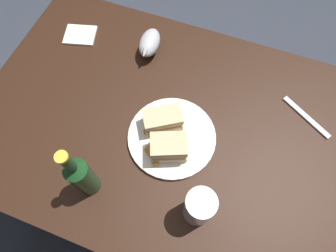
% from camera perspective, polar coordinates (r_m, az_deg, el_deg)
% --- Properties ---
extents(ground_plane, '(6.00, 6.00, 0.00)m').
position_cam_1_polar(ground_plane, '(1.62, -0.42, -10.97)').
color(ground_plane, '#333842').
extents(dining_table, '(1.20, 0.82, 0.76)m').
position_cam_1_polar(dining_table, '(1.25, -0.54, -6.80)').
color(dining_table, black).
rests_on(dining_table, ground).
extents(plate, '(0.27, 0.27, 0.01)m').
position_cam_1_polar(plate, '(0.87, 0.77, -2.22)').
color(plate, silver).
rests_on(plate, dining_table).
extents(sandwich_half_left, '(0.13, 0.12, 0.06)m').
position_cam_1_polar(sandwich_half_left, '(0.85, -1.18, 1.27)').
color(sandwich_half_left, '#CCB284').
rests_on(sandwich_half_left, plate).
extents(sandwich_half_right, '(0.12, 0.10, 0.07)m').
position_cam_1_polar(sandwich_half_right, '(0.81, 0.12, -4.29)').
color(sandwich_half_right, '#CCB284').
rests_on(sandwich_half_right, plate).
extents(potato_wedge_front, '(0.03, 0.05, 0.02)m').
position_cam_1_polar(potato_wedge_front, '(0.86, -3.41, -0.53)').
color(potato_wedge_front, '#AD702D').
rests_on(potato_wedge_front, plate).
extents(potato_wedge_middle, '(0.05, 0.05, 0.02)m').
position_cam_1_polar(potato_wedge_middle, '(0.83, -2.87, -6.05)').
color(potato_wedge_middle, '#B77F33').
rests_on(potato_wedge_middle, plate).
extents(potato_wedge_back, '(0.06, 0.05, 0.02)m').
position_cam_1_polar(potato_wedge_back, '(0.84, -3.06, -5.52)').
color(potato_wedge_back, '#B77F33').
rests_on(potato_wedge_back, plate).
extents(potato_wedge_left_edge, '(0.04, 0.04, 0.02)m').
position_cam_1_polar(potato_wedge_left_edge, '(0.84, -0.79, -3.71)').
color(potato_wedge_left_edge, '#AD702D').
rests_on(potato_wedge_left_edge, plate).
extents(pint_glass, '(0.08, 0.08, 0.14)m').
position_cam_1_polar(pint_glass, '(0.76, 6.10, -15.84)').
color(pint_glass, white).
rests_on(pint_glass, dining_table).
extents(gravy_boat, '(0.08, 0.14, 0.07)m').
position_cam_1_polar(gravy_boat, '(1.02, -3.71, 16.11)').
color(gravy_boat, '#B7B7BC').
rests_on(gravy_boat, dining_table).
extents(cider_bottle, '(0.06, 0.06, 0.25)m').
position_cam_1_polar(cider_bottle, '(0.77, -16.85, -9.47)').
color(cider_bottle, '#19421E').
rests_on(cider_bottle, dining_table).
extents(napkin, '(0.13, 0.12, 0.01)m').
position_cam_1_polar(napkin, '(1.14, -17.05, 16.90)').
color(napkin, silver).
rests_on(napkin, dining_table).
extents(fork, '(0.16, 0.11, 0.01)m').
position_cam_1_polar(fork, '(1.00, 25.75, 1.62)').
color(fork, silver).
rests_on(fork, dining_table).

